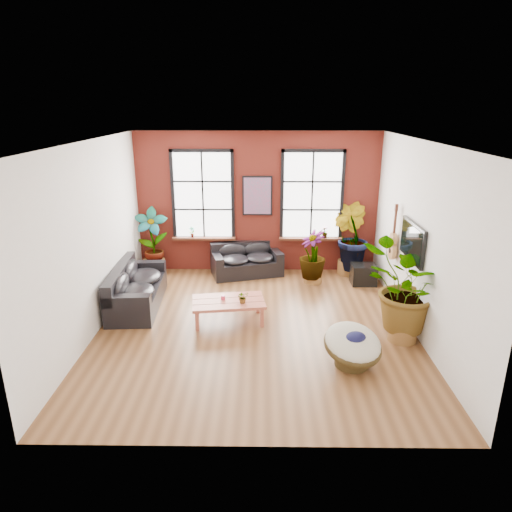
{
  "coord_description": "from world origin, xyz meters",
  "views": [
    {
      "loc": [
        0.11,
        -7.94,
        4.12
      ],
      "look_at": [
        0.0,
        0.6,
        1.25
      ],
      "focal_mm": 32.0,
      "sensor_mm": 36.0,
      "label": 1
    }
  ],
  "objects": [
    {
      "name": "poster",
      "position": [
        0.0,
        3.18,
        1.95
      ],
      "size": [
        0.74,
        0.06,
        0.98
      ],
      "color": "black",
      "rests_on": "room"
    },
    {
      "name": "table_plant",
      "position": [
        -0.25,
        0.13,
        0.57
      ],
      "size": [
        0.27,
        0.25,
        0.24
      ],
      "primitive_type": "imported",
      "rotation": [
        0.0,
        0.0,
        0.38
      ],
      "color": "#185B1D",
      "rests_on": "coffee_table"
    },
    {
      "name": "sill_plant_right",
      "position": [
        1.7,
        3.13,
        1.04
      ],
      "size": [
        0.19,
        0.19,
        0.27
      ],
      "primitive_type": "imported",
      "rotation": [
        0.0,
        0.0,
        3.49
      ],
      "color": "#185B1D",
      "rests_on": "room"
    },
    {
      "name": "pot_mid",
      "position": [
        1.35,
        2.34,
        0.16
      ],
      "size": [
        0.53,
        0.53,
        0.32
      ],
      "rotation": [
        0.0,
        0.0,
        -0.22
      ],
      "color": "brown",
      "rests_on": "ground"
    },
    {
      "name": "sofa_back",
      "position": [
        -0.27,
        2.9,
        0.36
      ],
      "size": [
        1.87,
        1.26,
        0.79
      ],
      "rotation": [
        0.0,
        0.0,
        0.27
      ],
      "color": "black",
      "rests_on": "ground"
    },
    {
      "name": "papasan_chair",
      "position": [
        1.61,
        -1.34,
        0.37
      ],
      "size": [
        1.25,
        1.26,
        0.72
      ],
      "rotation": [
        0.0,
        0.0,
        0.4
      ],
      "color": "#403117",
      "rests_on": "ground"
    },
    {
      "name": "coffee_table",
      "position": [
        -0.54,
        0.24,
        0.4
      ],
      "size": [
        1.5,
        0.99,
        0.54
      ],
      "rotation": [
        0.0,
        0.0,
        0.14
      ],
      "color": "#AF543F",
      "rests_on": "ground"
    },
    {
      "name": "room",
      "position": [
        0.0,
        0.15,
        1.75
      ],
      "size": [
        6.04,
        6.54,
        3.54
      ],
      "color": "brown",
      "rests_on": "ground"
    },
    {
      "name": "floor_plant_right_wall",
      "position": [
        2.68,
        -0.44,
        0.99
      ],
      "size": [
        1.97,
        1.93,
        1.66
      ],
      "primitive_type": "imported",
      "rotation": [
        0.0,
        0.0,
        3.79
      ],
      "color": "#185B1D",
      "rests_on": "ground"
    },
    {
      "name": "media_box",
      "position": [
        2.55,
        2.26,
        0.24
      ],
      "size": [
        0.58,
        0.48,
        0.48
      ],
      "rotation": [
        0.0,
        0.0,
        0.0
      ],
      "color": "black",
      "rests_on": "ground"
    },
    {
      "name": "tv_wall_unit",
      "position": [
        2.93,
        0.6,
        1.54
      ],
      "size": [
        0.13,
        1.86,
        1.2
      ],
      "color": "black",
      "rests_on": "room"
    },
    {
      "name": "floor_plant_back_right",
      "position": [
        2.31,
        2.93,
        0.99
      ],
      "size": [
        1.16,
        1.18,
        1.67
      ],
      "primitive_type": "imported",
      "rotation": [
        0.0,
        0.0,
        2.28
      ],
      "color": "#185B1D",
      "rests_on": "ground"
    },
    {
      "name": "pot_back_right",
      "position": [
        2.28,
        2.93,
        0.18
      ],
      "size": [
        0.63,
        0.63,
        0.36
      ],
      "rotation": [
        0.0,
        0.0,
        -0.33
      ],
      "color": "brown",
      "rests_on": "ground"
    },
    {
      "name": "floor_plant_mid",
      "position": [
        1.32,
        2.31,
        0.72
      ],
      "size": [
        0.86,
        0.86,
        1.16
      ],
      "primitive_type": "imported",
      "rotation": [
        0.0,
        0.0,
        5.14
      ],
      "color": "#185B1D",
      "rests_on": "ground"
    },
    {
      "name": "floor_plant_back_left",
      "position": [
        -2.61,
        2.87,
        0.93
      ],
      "size": [
        0.88,
        0.65,
        1.55
      ],
      "primitive_type": "imported",
      "rotation": [
        0.0,
        0.0,
        0.13
      ],
      "color": "#185B1D",
      "rests_on": "ground"
    },
    {
      "name": "pot_back_left",
      "position": [
        -2.59,
        2.83,
        0.2
      ],
      "size": [
        0.58,
        0.58,
        0.4
      ],
      "rotation": [
        0.0,
        0.0,
        -0.05
      ],
      "color": "brown",
      "rests_on": "ground"
    },
    {
      "name": "sill_plant_left",
      "position": [
        -1.65,
        3.13,
        1.04
      ],
      "size": [
        0.17,
        0.17,
        0.27
      ],
      "primitive_type": "imported",
      "rotation": [
        0.0,
        0.0,
        0.79
      ],
      "color": "#185B1D",
      "rests_on": "room"
    },
    {
      "name": "pot_right_wall",
      "position": [
        2.69,
        -0.47,
        0.19
      ],
      "size": [
        0.67,
        0.67,
        0.38
      ],
      "rotation": [
        0.0,
        0.0,
        0.38
      ],
      "color": "brown",
      "rests_on": "ground"
    },
    {
      "name": "sofa_left",
      "position": [
        -2.58,
        0.96,
        0.39
      ],
      "size": [
        1.05,
        2.24,
        0.87
      ],
      "rotation": [
        0.0,
        0.0,
        1.63
      ],
      "color": "black",
      "rests_on": "ground"
    }
  ]
}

